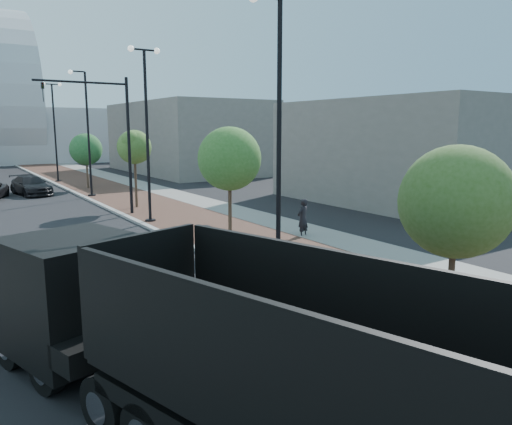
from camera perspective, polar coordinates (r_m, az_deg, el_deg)
sidewalk at (r=45.18m, az=-16.98°, el=2.97°), size 7.00×140.00×0.12m
concrete_strip at (r=45.99m, az=-13.75°, el=3.23°), size 2.40×140.00×0.13m
curb at (r=44.35m, az=-21.33°, el=2.61°), size 0.30×140.00×0.14m
dump_truck at (r=8.82m, az=-9.31°, el=-15.46°), size 6.06×13.45×3.30m
white_sedan at (r=18.71m, az=-19.62°, el=-4.54°), size 3.02×4.33×1.35m
dark_car_far at (r=41.83m, az=-24.81°, el=2.89°), size 2.79×5.26×1.45m
pedestrian at (r=23.09m, az=5.48°, el=-0.68°), size 0.79×0.64×1.87m
streetlight_1 at (r=16.16m, az=2.36°, el=7.01°), size 1.44×0.56×9.21m
streetlight_2 at (r=26.88m, az=-12.60°, el=8.94°), size 1.72×0.56×9.28m
streetlight_3 at (r=38.32m, az=-19.13°, el=8.12°), size 1.44×0.56×9.21m
streetlight_4 at (r=50.06m, az=-22.44°, el=8.75°), size 1.72×0.56×9.28m
traffic_mast at (r=29.43m, az=-16.35°, el=9.15°), size 5.09×0.20×8.00m
tree_0 at (r=12.85m, az=22.38°, el=1.16°), size 2.77×2.77×4.76m
tree_1 at (r=21.04m, az=-3.04°, el=6.26°), size 2.73×2.73×5.21m
tree_2 at (r=31.98m, az=-13.97°, el=7.40°), size 2.22×2.14×5.03m
tree_3 at (r=43.51m, az=-19.20°, el=6.97°), size 2.66×2.66×4.71m
commercial_block_ne at (r=58.69m, az=-8.08°, el=8.64°), size 12.00×22.00×8.00m
commercial_block_e at (r=35.50m, az=16.28°, el=6.81°), size 10.00×16.00×7.00m
utility_cover_1 at (r=16.63m, az=11.76°, el=-7.90°), size 0.50×0.50×0.02m
utility_cover_2 at (r=25.35m, az=-5.99°, el=-1.60°), size 0.50×0.50×0.02m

